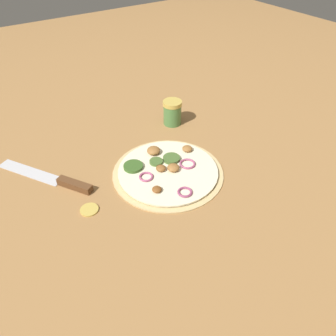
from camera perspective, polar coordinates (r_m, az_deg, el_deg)
ground_plane at (r=0.82m, az=0.00°, el=-0.87°), size 3.00×3.00×0.00m
pizza at (r=0.82m, az=-0.15°, el=-0.41°), size 0.28×0.28×0.03m
knife at (r=0.83m, az=-18.33°, el=-2.10°), size 0.25×0.17×0.02m
spice_jar at (r=0.99m, az=0.76°, el=9.66°), size 0.06×0.06×0.07m
loose_cap at (r=0.75m, az=-13.56°, el=-6.97°), size 0.04×0.04×0.01m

